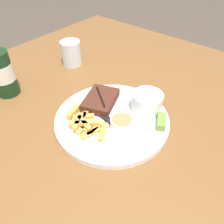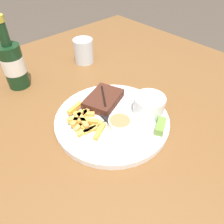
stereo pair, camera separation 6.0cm
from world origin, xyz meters
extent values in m
cube|color=brown|center=(0.00, 0.00, 0.76)|extent=(1.29, 1.29, 0.04)
cylinder|color=brown|center=(0.58, 0.59, 0.37)|extent=(0.06, 0.06, 0.74)
cylinder|color=white|center=(0.00, 0.00, 0.78)|extent=(0.32, 0.32, 0.01)
cylinder|color=white|center=(0.00, 0.00, 0.79)|extent=(0.32, 0.32, 0.00)
cube|color=#472319|center=(0.03, 0.07, 0.81)|extent=(0.14, 0.12, 0.02)
cube|color=black|center=(0.03, 0.07, 0.82)|extent=(0.06, 0.08, 0.00)
cube|color=gold|center=(-0.05, 0.06, 0.80)|extent=(0.05, 0.05, 0.01)
cube|color=#EAB54B|center=(-0.09, 0.00, 0.80)|extent=(0.06, 0.03, 0.01)
cube|color=#E8B94C|center=(-0.08, 0.03, 0.80)|extent=(0.01, 0.07, 0.01)
cube|color=#F1AD3D|center=(-0.06, 0.09, 0.81)|extent=(0.05, 0.02, 0.01)
cube|color=gold|center=(-0.06, -0.02, 0.80)|extent=(0.06, 0.04, 0.01)
cube|color=#ED9E44|center=(-0.08, 0.03, 0.80)|extent=(0.05, 0.06, 0.01)
cube|color=gold|center=(-0.06, 0.05, 0.80)|extent=(0.05, 0.04, 0.01)
cube|color=gold|center=(-0.08, 0.03, 0.81)|extent=(0.06, 0.07, 0.01)
cube|color=#ECA84B|center=(-0.08, 0.03, 0.81)|extent=(0.03, 0.06, 0.01)
cube|color=#DBA757|center=(-0.04, 0.06, 0.80)|extent=(0.07, 0.03, 0.01)
cube|color=#E1B359|center=(-0.07, 0.00, 0.80)|extent=(0.06, 0.01, 0.01)
cube|color=#F1A047|center=(-0.08, 0.05, 0.81)|extent=(0.06, 0.04, 0.01)
cube|color=#DBA95A|center=(-0.08, 0.03, 0.80)|extent=(0.06, 0.03, 0.01)
cylinder|color=white|center=(0.09, -0.05, 0.82)|extent=(0.09, 0.09, 0.05)
cylinder|color=beige|center=(0.09, -0.05, 0.84)|extent=(0.08, 0.08, 0.01)
cylinder|color=silver|center=(-0.01, -0.04, 0.81)|extent=(0.06, 0.06, 0.03)
cylinder|color=#C67A4C|center=(-0.01, -0.04, 0.82)|extent=(0.05, 0.05, 0.01)
cube|color=olive|center=(0.06, -0.12, 0.80)|extent=(0.06, 0.05, 0.02)
cube|color=#B7B7BC|center=(-0.10, -0.01, 0.80)|extent=(0.10, 0.02, 0.00)
cube|color=#B7B7BC|center=(-0.03, -0.01, 0.80)|extent=(0.03, 0.00, 0.00)
cube|color=#B7B7BC|center=(-0.03, 0.00, 0.80)|extent=(0.03, 0.00, 0.00)
cube|color=#B7B7BC|center=(-0.03, 0.00, 0.80)|extent=(0.03, 0.00, 0.00)
cube|color=#B7B7BC|center=(-0.01, 0.09, 0.80)|extent=(0.03, 0.11, 0.00)
cube|color=black|center=(-0.02, 0.01, 0.80)|extent=(0.02, 0.06, 0.01)
cylinder|color=#143319|center=(-0.11, 0.35, 0.85)|extent=(0.07, 0.07, 0.15)
cylinder|color=silver|center=(-0.11, 0.35, 0.86)|extent=(0.07, 0.07, 0.06)
cylinder|color=silver|center=(0.15, 0.33, 0.82)|extent=(0.07, 0.07, 0.09)
camera|label=1|loc=(-0.34, -0.28, 1.21)|focal=35.00mm
camera|label=2|loc=(-0.30, -0.33, 1.21)|focal=35.00mm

